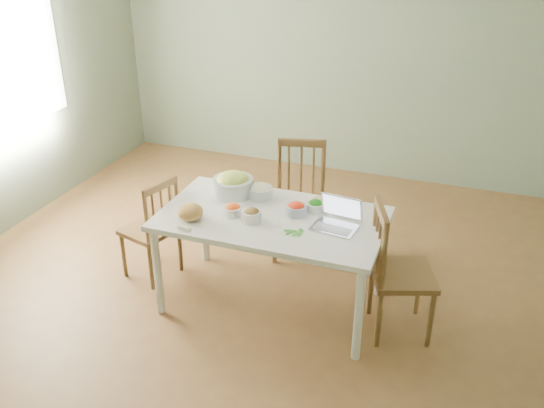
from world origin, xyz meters
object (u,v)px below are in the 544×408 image
(chair_far, at_px, (299,202))
(chair_left, at_px, (149,227))
(chair_right, at_px, (403,272))
(dining_table, at_px, (272,261))
(bowl_squash, at_px, (233,184))
(laptop, at_px, (335,216))
(bread_boule, at_px, (190,212))

(chair_far, height_order, chair_left, chair_far)
(chair_far, xyz_separation_m, chair_right, (1.00, -0.76, -0.00))
(chair_far, bearing_deg, chair_left, -158.66)
(dining_table, bearing_deg, chair_left, 177.22)
(chair_far, bearing_deg, dining_table, -100.70)
(chair_right, bearing_deg, chair_far, 32.89)
(dining_table, distance_m, bowl_squash, 0.66)
(dining_table, xyz_separation_m, chair_left, (-1.07, 0.05, 0.06))
(bowl_squash, relative_size, laptop, 1.04)
(dining_table, xyz_separation_m, chair_far, (-0.04, 0.77, 0.12))
(dining_table, distance_m, chair_right, 0.97)
(bowl_squash, bearing_deg, laptop, -16.46)
(bread_boule, xyz_separation_m, laptop, (1.00, 0.22, 0.04))
(dining_table, xyz_separation_m, chair_right, (0.96, 0.01, 0.12))
(dining_table, relative_size, laptop, 5.38)
(bread_boule, relative_size, bowl_squash, 0.58)
(chair_left, xyz_separation_m, laptop, (1.54, -0.07, 0.42))
(bread_boule, xyz_separation_m, bowl_squash, (0.12, 0.47, 0.03))
(chair_left, xyz_separation_m, bread_boule, (0.54, -0.29, 0.38))
(chair_left, bearing_deg, laptop, 102.66)
(chair_right, xyz_separation_m, bread_boule, (-1.49, -0.25, 0.32))
(laptop, bearing_deg, bread_boule, -161.27)
(chair_right, height_order, bowl_squash, chair_right)
(dining_table, bearing_deg, bread_boule, -155.73)
(chair_left, height_order, bowl_squash, bowl_squash)
(chair_right, bearing_deg, chair_left, 68.97)
(chair_left, xyz_separation_m, bowl_squash, (0.67, 0.18, 0.41))
(chair_left, distance_m, bread_boule, 0.72)
(chair_far, distance_m, chair_left, 1.26)
(bowl_squash, bearing_deg, chair_right, -9.28)
(chair_right, bearing_deg, bowl_squash, 60.83)
(chair_far, distance_m, chair_right, 1.26)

